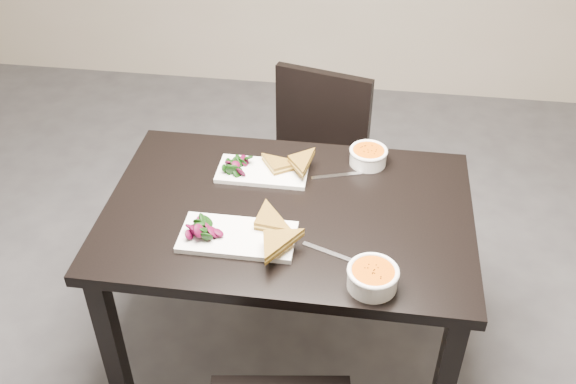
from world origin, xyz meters
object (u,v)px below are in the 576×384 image
object	(u,v)px
plate_near	(238,237)
table	(288,232)
chair_far	(312,160)
plate_far	(263,172)
soup_bowl_near	(373,277)
soup_bowl_far	(368,155)

from	to	relation	value
plate_near	table	bearing A→B (deg)	51.70
chair_far	plate_far	distance (m)	0.57
plate_far	plate_near	bearing A→B (deg)	-92.85
chair_far	plate_near	distance (m)	0.89
table	plate_near	size ratio (longest dim) A/B	3.37
chair_far	soup_bowl_near	world-z (taller)	chair_far
plate_near	chair_far	bearing A→B (deg)	80.17
soup_bowl_near	table	bearing A→B (deg)	132.57
table	chair_far	world-z (taller)	chair_far
plate_near	soup_bowl_far	distance (m)	0.60
plate_near	plate_far	world-z (taller)	plate_near
chair_far	plate_far	bearing A→B (deg)	-90.25
plate_far	soup_bowl_far	xyz separation A→B (m)	(0.36, 0.11, 0.03)
soup_bowl_near	plate_far	bearing A→B (deg)	129.20
chair_far	plate_near	world-z (taller)	chair_far
chair_far	soup_bowl_far	size ratio (longest dim) A/B	6.26
table	soup_bowl_far	size ratio (longest dim) A/B	8.83
table	plate_near	world-z (taller)	plate_near
table	soup_bowl_near	xyz separation A→B (m)	(0.28, -0.31, 0.14)
soup_bowl_near	chair_far	bearing A→B (deg)	105.60
table	chair_far	distance (m)	0.69
plate_far	soup_bowl_near	bearing A→B (deg)	-50.80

